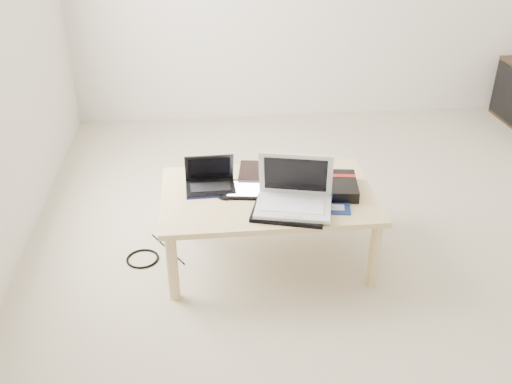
{
  "coord_description": "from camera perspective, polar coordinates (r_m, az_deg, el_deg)",
  "views": [
    {
      "loc": [
        -0.98,
        -2.66,
        1.84
      ],
      "look_at": [
        -0.72,
        -0.1,
        0.41
      ],
      "focal_mm": 40.0,
      "sensor_mm": 36.0,
      "label": 1
    }
  ],
  "objects": [
    {
      "name": "floor_cable_trail",
      "position": [
        3.25,
        -8.81,
        -5.65
      ],
      "size": [
        0.19,
        0.31,
        0.01
      ],
      "primitive_type": "cylinder",
      "rotation": [
        1.57,
        0.0,
        0.55
      ],
      "color": "black",
      "rests_on": "ground"
    },
    {
      "name": "coffee_table",
      "position": [
        2.98,
        1.21,
        -0.91
      ],
      "size": [
        1.1,
        0.7,
        0.4
      ],
      "color": "beige",
      "rests_on": "ground"
    },
    {
      "name": "remote",
      "position": [
        2.98,
        3.51,
        0.4
      ],
      "size": [
        0.07,
        0.21,
        0.02
      ],
      "color": "silver",
      "rests_on": "coffee_table"
    },
    {
      "name": "ground",
      "position": [
        3.38,
        12.03,
        -4.64
      ],
      "size": [
        4.0,
        4.0,
        0.0
      ],
      "primitive_type": "plane",
      "color": "#C1B69D",
      "rests_on": "ground"
    },
    {
      "name": "neoprene_sleeve",
      "position": [
        2.78,
        3.32,
        -1.87
      ],
      "size": [
        0.41,
        0.34,
        0.02
      ],
      "primitive_type": "cube",
      "rotation": [
        0.0,
        0.0,
        -0.28
      ],
      "color": "black",
      "rests_on": "coffee_table"
    },
    {
      "name": "tablet",
      "position": [
        2.97,
        -0.72,
        0.23
      ],
      "size": [
        0.29,
        0.24,
        0.01
      ],
      "color": "black",
      "rests_on": "coffee_table"
    },
    {
      "name": "book",
      "position": [
        3.12,
        1.0,
        1.94
      ],
      "size": [
        0.32,
        0.28,
        0.03
      ],
      "color": "black",
      "rests_on": "coffee_table"
    },
    {
      "name": "white_laptop",
      "position": [
        2.78,
        3.82,
        -0.35
      ],
      "size": [
        0.41,
        0.33,
        0.26
      ],
      "color": "silver",
      "rests_on": "neoprene_sleeve"
    },
    {
      "name": "netbook",
      "position": [
        2.99,
        -4.61,
        1.06
      ],
      "size": [
        0.26,
        0.19,
        0.18
      ],
      "color": "black",
      "rests_on": "coffee_table"
    },
    {
      "name": "floor_cable_coil",
      "position": [
        3.2,
        -11.28,
        -6.55
      ],
      "size": [
        0.2,
        0.2,
        0.01
      ],
      "primitive_type": "torus",
      "rotation": [
        0.0,
        0.0,
        0.11
      ],
      "color": "black",
      "rests_on": "ground"
    },
    {
      "name": "motherboard",
      "position": [
        2.91,
        7.02,
        -0.72
      ],
      "size": [
        0.28,
        0.33,
        0.01
      ],
      "color": "#0C1D4F",
      "rests_on": "coffee_table"
    },
    {
      "name": "gpu_box",
      "position": [
        2.99,
        8.73,
        0.61
      ],
      "size": [
        0.17,
        0.29,
        0.06
      ],
      "color": "black",
      "rests_on": "coffee_table"
    },
    {
      "name": "cable_coil",
      "position": [
        2.92,
        -2.99,
        -0.33
      ],
      "size": [
        0.12,
        0.12,
        0.01
      ],
      "primitive_type": "torus",
      "rotation": [
        0.0,
        0.0,
        0.31
      ],
      "color": "black",
      "rests_on": "coffee_table"
    }
  ]
}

